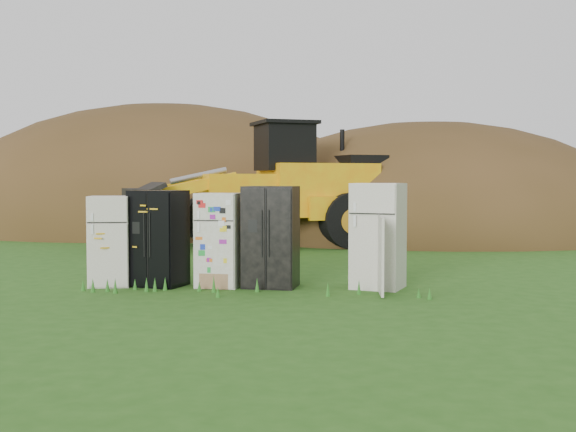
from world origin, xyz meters
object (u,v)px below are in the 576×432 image
fridge_dark_mid (271,237)px  fridge_sticker (219,240)px  wheel_loader (254,184)px  fridge_open_door (378,236)px  fridge_black_side (159,238)px  fridge_leftmost (110,241)px

fridge_dark_mid → fridge_sticker: bearing=-171.7°
fridge_sticker → wheel_loader: bearing=98.0°
fridge_open_door → fridge_dark_mid: bearing=-161.1°
fridge_black_side → fridge_dark_mid: size_ratio=0.96×
fridge_black_side → fridge_dark_mid: fridge_dark_mid is taller
fridge_open_door → fridge_black_side: bearing=-161.2°
fridge_dark_mid → wheel_loader: 7.52m
fridge_open_door → fridge_leftmost: bearing=-160.5°
fridge_black_side → fridge_sticker: size_ratio=1.03×
fridge_black_side → wheel_loader: wheel_loader is taller
fridge_leftmost → wheel_loader: (1.76, 7.43, 0.97)m
fridge_sticker → fridge_dark_mid: size_ratio=0.93×
fridge_black_side → fridge_dark_mid: (2.05, -0.00, 0.04)m
fridge_leftmost → fridge_dark_mid: 2.93m
fridge_leftmost → wheel_loader: size_ratio=0.22×
fridge_sticker → fridge_open_door: fridge_open_door is taller
fridge_leftmost → wheel_loader: 7.70m
fridge_black_side → fridge_open_door: size_ratio=0.93×
fridge_sticker → fridge_open_door: size_ratio=0.90×
wheel_loader → fridge_sticker: bearing=-110.9°
fridge_leftmost → fridge_sticker: (2.00, 0.04, 0.03)m
fridge_black_side → fridge_dark_mid: 2.05m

